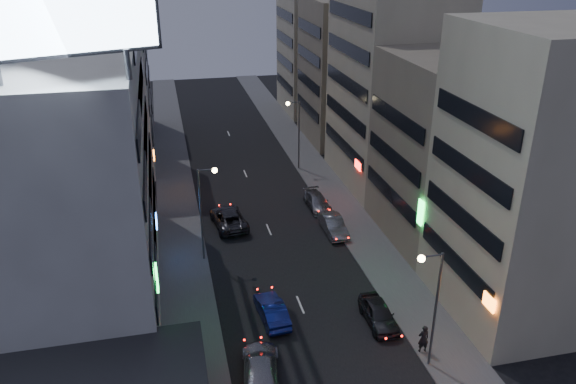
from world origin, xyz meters
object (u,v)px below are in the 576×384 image
object	(u,v)px
parked_car_left	(229,218)
road_car_silver	(260,369)
parked_car_right_mid	(333,225)
road_car_blue	(272,310)
parked_car_right_far	(317,202)
parked_car_right_near	(379,314)
person	(423,339)

from	to	relation	value
parked_car_left	road_car_silver	world-z (taller)	parked_car_left
parked_car_right_mid	road_car_blue	bearing A→B (deg)	-125.90
parked_car_left	parked_car_right_far	xyz separation A→B (m)	(9.08, 1.87, -0.13)
parked_car_right_near	road_car_silver	bearing A→B (deg)	-157.49
parked_car_right_far	person	xyz separation A→B (m)	(0.81, -22.29, 0.42)
parked_car_right_near	road_car_blue	distance (m)	7.42
road_car_silver	parked_car_right_mid	bearing A→B (deg)	-110.15
parked_car_left	parked_car_right_far	distance (m)	9.28
road_car_silver	person	bearing A→B (deg)	-170.03
road_car_blue	road_car_silver	distance (m)	5.92
person	parked_car_left	bearing A→B (deg)	-62.31
parked_car_right_far	parked_car_left	bearing A→B (deg)	-170.05
parked_car_right_near	parked_car_right_mid	bearing A→B (deg)	87.16
parked_car_right_near	parked_car_left	bearing A→B (deg)	116.83
parked_car_right_far	person	size ratio (longest dim) A/B	2.41
parked_car_right_near	parked_car_right_mid	world-z (taller)	parked_car_right_mid
parked_car_right_mid	person	distance (m)	16.98
parked_car_left	person	world-z (taller)	person
road_car_silver	parked_car_left	bearing A→B (deg)	-82.14
person	road_car_silver	bearing A→B (deg)	1.96
parked_car_right_far	road_car_blue	bearing A→B (deg)	-117.17
parked_car_right_near	parked_car_left	size ratio (longest dim) A/B	0.77
parked_car_right_mid	road_car_silver	bearing A→B (deg)	-120.81
parked_car_left	person	bearing A→B (deg)	109.36
road_car_blue	person	world-z (taller)	person
parked_car_right_mid	parked_car_right_far	distance (m)	5.33
parked_car_right_far	road_car_blue	world-z (taller)	road_car_blue
parked_car_right_mid	parked_car_left	xyz separation A→B (m)	(-9.10, 3.46, 0.04)
road_car_silver	parked_car_right_far	bearing A→B (deg)	-103.85
person	parked_car_right_mid	bearing A→B (deg)	-85.46
parked_car_right_near	person	distance (m)	3.93
parked_car_right_near	parked_car_left	xyz separation A→B (m)	(-8.26, 16.86, 0.04)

